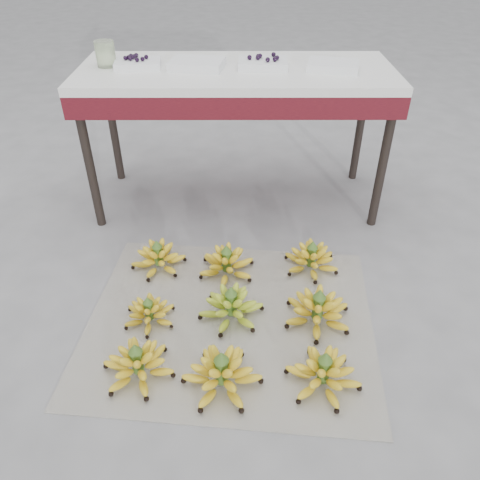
{
  "coord_description": "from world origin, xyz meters",
  "views": [
    {
      "loc": [
        -0.0,
        -1.53,
        1.52
      ],
      "look_at": [
        -0.0,
        0.21,
        0.25
      ],
      "focal_mm": 35.0,
      "sensor_mm": 36.0,
      "label": 1
    }
  ],
  "objects_px": {
    "vendor_table": "(236,85)",
    "bunch_back_right": "(311,259)",
    "bunch_front_left": "(138,364)",
    "bunch_back_center": "(227,264)",
    "bunch_mid_left": "(149,313)",
    "tray_far_right": "(333,66)",
    "newspaper_mat": "(230,320)",
    "tray_right": "(263,63)",
    "bunch_back_left": "(158,258)",
    "tray_far_left": "(138,63)",
    "bunch_front_right": "(323,373)",
    "bunch_front_center": "(222,374)",
    "bunch_mid_right": "(318,310)",
    "bunch_mid_center": "(231,306)",
    "tray_left": "(197,64)",
    "glass_jar": "(105,54)"
  },
  "relations": [
    {
      "from": "bunch_mid_center",
      "to": "vendor_table",
      "type": "bearing_deg",
      "value": 103.45
    },
    {
      "from": "bunch_mid_right",
      "to": "bunch_back_left",
      "type": "relative_size",
      "value": 1.03
    },
    {
      "from": "bunch_mid_right",
      "to": "bunch_back_center",
      "type": "height_order",
      "value": "bunch_mid_right"
    },
    {
      "from": "bunch_back_left",
      "to": "tray_far_left",
      "type": "height_order",
      "value": "tray_far_left"
    },
    {
      "from": "bunch_front_left",
      "to": "bunch_mid_left",
      "type": "bearing_deg",
      "value": 114.35
    },
    {
      "from": "bunch_mid_center",
      "to": "bunch_back_center",
      "type": "height_order",
      "value": "bunch_mid_center"
    },
    {
      "from": "tray_right",
      "to": "bunch_back_left",
      "type": "bearing_deg",
      "value": -128.08
    },
    {
      "from": "bunch_back_left",
      "to": "bunch_back_right",
      "type": "height_order",
      "value": "bunch_back_right"
    },
    {
      "from": "bunch_mid_right",
      "to": "bunch_back_center",
      "type": "distance_m",
      "value": 0.52
    },
    {
      "from": "bunch_mid_left",
      "to": "glass_jar",
      "type": "height_order",
      "value": "glass_jar"
    },
    {
      "from": "bunch_back_left",
      "to": "bunch_front_center",
      "type": "bearing_deg",
      "value": -56.82
    },
    {
      "from": "bunch_mid_center",
      "to": "bunch_back_left",
      "type": "bearing_deg",
      "value": 151.0
    },
    {
      "from": "bunch_mid_left",
      "to": "bunch_back_center",
      "type": "bearing_deg",
      "value": 28.25
    },
    {
      "from": "bunch_front_center",
      "to": "bunch_back_center",
      "type": "relative_size",
      "value": 0.93
    },
    {
      "from": "tray_far_left",
      "to": "glass_jar",
      "type": "height_order",
      "value": "glass_jar"
    },
    {
      "from": "bunch_front_left",
      "to": "bunch_front_right",
      "type": "height_order",
      "value": "bunch_front_right"
    },
    {
      "from": "tray_far_left",
      "to": "tray_left",
      "type": "relative_size",
      "value": 0.83
    },
    {
      "from": "tray_left",
      "to": "tray_far_right",
      "type": "height_order",
      "value": "tray_left"
    },
    {
      "from": "bunch_front_center",
      "to": "bunch_mid_left",
      "type": "relative_size",
      "value": 1.13
    },
    {
      "from": "bunch_back_right",
      "to": "tray_right",
      "type": "xyz_separation_m",
      "value": [
        -0.24,
        0.69,
        0.76
      ]
    },
    {
      "from": "tray_far_right",
      "to": "bunch_mid_center",
      "type": "bearing_deg",
      "value": -117.73
    },
    {
      "from": "bunch_mid_right",
      "to": "tray_far_left",
      "type": "relative_size",
      "value": 1.23
    },
    {
      "from": "bunch_front_right",
      "to": "bunch_back_center",
      "type": "bearing_deg",
      "value": 139.66
    },
    {
      "from": "bunch_back_right",
      "to": "glass_jar",
      "type": "relative_size",
      "value": 2.35
    },
    {
      "from": "vendor_table",
      "to": "tray_left",
      "type": "relative_size",
      "value": 5.52
    },
    {
      "from": "bunch_back_right",
      "to": "tray_right",
      "type": "bearing_deg",
      "value": 102.55
    },
    {
      "from": "bunch_back_right",
      "to": "vendor_table",
      "type": "xyz_separation_m",
      "value": [
        -0.38,
        0.69,
        0.65
      ]
    },
    {
      "from": "bunch_front_right",
      "to": "tray_far_left",
      "type": "distance_m",
      "value": 1.8
    },
    {
      "from": "bunch_front_right",
      "to": "tray_right",
      "type": "distance_m",
      "value": 1.6
    },
    {
      "from": "tray_far_right",
      "to": "newspaper_mat",
      "type": "bearing_deg",
      "value": -117.42
    },
    {
      "from": "newspaper_mat",
      "to": "bunch_front_right",
      "type": "bearing_deg",
      "value": -43.13
    },
    {
      "from": "bunch_front_left",
      "to": "bunch_mid_right",
      "type": "xyz_separation_m",
      "value": [
        0.74,
        0.29,
        0.0
      ]
    },
    {
      "from": "newspaper_mat",
      "to": "glass_jar",
      "type": "distance_m",
      "value": 1.53
    },
    {
      "from": "bunch_front_left",
      "to": "vendor_table",
      "type": "distance_m",
      "value": 1.54
    },
    {
      "from": "bunch_front_right",
      "to": "tray_far_right",
      "type": "height_order",
      "value": "tray_far_right"
    },
    {
      "from": "newspaper_mat",
      "to": "bunch_back_right",
      "type": "bearing_deg",
      "value": 42.14
    },
    {
      "from": "bunch_mid_center",
      "to": "tray_left",
      "type": "bearing_deg",
      "value": 114.73
    },
    {
      "from": "bunch_front_left",
      "to": "tray_right",
      "type": "relative_size",
      "value": 1.4
    },
    {
      "from": "newspaper_mat",
      "to": "bunch_mid_center",
      "type": "xyz_separation_m",
      "value": [
        0.01,
        0.02,
        0.06
      ]
    },
    {
      "from": "bunch_front_left",
      "to": "bunch_back_center",
      "type": "distance_m",
      "value": 0.7
    },
    {
      "from": "vendor_table",
      "to": "bunch_back_right",
      "type": "bearing_deg",
      "value": -61.4
    },
    {
      "from": "tray_far_right",
      "to": "bunch_mid_left",
      "type": "bearing_deg",
      "value": -130.8
    },
    {
      "from": "bunch_mid_center",
      "to": "bunch_front_right",
      "type": "bearing_deg",
      "value": -30.94
    },
    {
      "from": "bunch_mid_left",
      "to": "tray_right",
      "type": "relative_size",
      "value": 1.08
    },
    {
      "from": "bunch_back_center",
      "to": "vendor_table",
      "type": "bearing_deg",
      "value": 69.78
    },
    {
      "from": "bunch_back_left",
      "to": "bunch_back_right",
      "type": "distance_m",
      "value": 0.77
    },
    {
      "from": "bunch_back_center",
      "to": "bunch_back_right",
      "type": "xyz_separation_m",
      "value": [
        0.42,
        0.04,
        -0.0
      ]
    },
    {
      "from": "bunch_back_left",
      "to": "tray_far_left",
      "type": "xyz_separation_m",
      "value": [
        -0.13,
        0.68,
        0.76
      ]
    },
    {
      "from": "bunch_front_left",
      "to": "tray_far_left",
      "type": "bearing_deg",
      "value": 119.92
    },
    {
      "from": "bunch_mid_center",
      "to": "bunch_mid_right",
      "type": "xyz_separation_m",
      "value": [
        0.38,
        -0.03,
        0.0
      ]
    }
  ]
}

